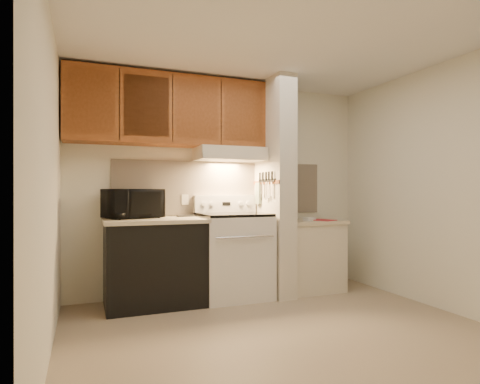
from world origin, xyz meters
TOP-DOWN VIEW (x-y plane):
  - floor at (0.00, 0.00)m, footprint 3.60×3.60m
  - ceiling at (0.00, 0.00)m, footprint 3.60×3.60m
  - wall_back at (0.00, 1.50)m, footprint 3.60×2.50m
  - wall_left at (-1.80, 0.00)m, footprint 0.02×3.00m
  - wall_right at (1.80, 0.00)m, footprint 0.02×3.00m
  - backsplash at (0.00, 1.49)m, footprint 2.60×0.02m
  - range_body at (0.00, 1.16)m, footprint 0.76×0.65m
  - oven_window at (0.00, 0.84)m, footprint 0.50×0.01m
  - oven_handle at (0.00, 0.80)m, footprint 0.65×0.02m
  - cooktop at (0.00, 1.16)m, footprint 0.74×0.64m
  - range_backguard at (0.00, 1.44)m, footprint 0.76×0.08m
  - range_display at (0.00, 1.40)m, footprint 0.10×0.01m
  - range_knob_left_outer at (-0.28, 1.40)m, footprint 0.05×0.02m
  - range_knob_left_inner at (-0.18, 1.40)m, footprint 0.05×0.02m
  - range_knob_right_inner at (0.18, 1.40)m, footprint 0.05×0.02m
  - range_knob_right_outer at (0.28, 1.40)m, footprint 0.05×0.02m
  - dishwasher_front at (-0.88, 1.17)m, footprint 1.00×0.63m
  - left_countertop at (-0.88, 1.17)m, footprint 1.04×0.67m
  - spoon_rest at (-0.48, 1.36)m, footprint 0.24×0.10m
  - teal_jar at (-0.83, 1.39)m, footprint 0.11×0.11m
  - outlet at (-0.48, 1.48)m, footprint 0.08×0.01m
  - microwave at (-1.09, 1.31)m, footprint 0.66×0.55m
  - partition_pillar at (0.51, 1.15)m, footprint 0.22×0.70m
  - pillar_trim at (0.39, 1.15)m, footprint 0.01×0.70m
  - knife_strip at (0.39, 1.10)m, footprint 0.02×0.42m
  - knife_blade_a at (0.38, 0.95)m, footprint 0.01×0.03m
  - knife_handle_a at (0.38, 0.94)m, footprint 0.02×0.02m
  - knife_blade_b at (0.38, 1.03)m, footprint 0.01×0.04m
  - knife_handle_b at (0.38, 1.02)m, footprint 0.02×0.02m
  - knife_blade_c at (0.38, 1.09)m, footprint 0.01×0.04m
  - knife_handle_c at (0.38, 1.09)m, footprint 0.02×0.02m
  - knife_blade_d at (0.38, 1.19)m, footprint 0.01×0.04m
  - knife_handle_d at (0.38, 1.18)m, footprint 0.02×0.02m
  - knife_blade_e at (0.38, 1.27)m, footprint 0.01×0.04m
  - knife_handle_e at (0.38, 1.27)m, footprint 0.02×0.02m
  - oven_mitt at (0.38, 1.32)m, footprint 0.03×0.11m
  - right_cab_base at (0.97, 1.15)m, footprint 0.70×0.60m
  - right_countertop at (0.97, 1.15)m, footprint 0.74×0.64m
  - red_folder at (1.07, 1.00)m, footprint 0.30×0.34m
  - white_box at (0.92, 1.05)m, footprint 0.16×0.13m
  - range_hood at (0.00, 1.28)m, footprint 0.78×0.44m
  - hood_lip at (0.00, 1.07)m, footprint 0.78×0.04m
  - upper_cabinets at (-0.69, 1.32)m, footprint 2.18×0.33m
  - cab_door_a at (-1.51, 1.17)m, footprint 0.46×0.01m
  - cab_gap_a at (-1.23, 1.16)m, footprint 0.01×0.01m
  - cab_door_b at (-0.96, 1.17)m, footprint 0.46×0.01m
  - cab_gap_b at (-0.69, 1.16)m, footprint 0.01×0.01m
  - cab_door_c at (-0.42, 1.17)m, footprint 0.46×0.01m
  - cab_gap_c at (-0.14, 1.16)m, footprint 0.01×0.01m
  - cab_door_d at (0.13, 1.17)m, footprint 0.46×0.01m

SIDE VIEW (x-z plane):
  - floor at x=0.00m, z-range 0.00..0.00m
  - right_cab_base at x=0.97m, z-range 0.00..0.81m
  - dishwasher_front at x=-0.88m, z-range 0.00..0.87m
  - range_body at x=0.00m, z-range 0.00..0.92m
  - oven_window at x=0.00m, z-range 0.35..0.65m
  - oven_handle at x=0.00m, z-range 0.71..0.73m
  - right_countertop at x=0.97m, z-range 0.81..0.85m
  - red_folder at x=1.07m, z-range 0.85..0.86m
  - white_box at x=0.92m, z-range 0.85..0.89m
  - left_countertop at x=-0.88m, z-range 0.87..0.91m
  - spoon_rest at x=-0.48m, z-range 0.91..0.93m
  - cooktop at x=0.00m, z-range 0.92..0.95m
  - teal_jar at x=-0.83m, z-range 0.91..1.01m
  - range_backguard at x=0.00m, z-range 0.95..1.15m
  - range_display at x=0.00m, z-range 1.03..1.07m
  - range_knob_left_outer at x=-0.28m, z-range 1.03..1.07m
  - range_knob_left_inner at x=-0.18m, z-range 1.03..1.07m
  - range_knob_right_inner at x=0.18m, z-range 1.03..1.07m
  - range_knob_right_outer at x=0.28m, z-range 1.03..1.07m
  - microwave at x=-1.09m, z-range 0.91..1.22m
  - outlet at x=-0.48m, z-range 1.04..1.16m
  - oven_mitt at x=0.38m, z-range 1.05..1.30m
  - knife_blade_c at x=0.38m, z-range 1.10..1.30m
  - knife_blade_b at x=0.38m, z-range 1.12..1.30m
  - knife_blade_e at x=0.38m, z-range 1.12..1.30m
  - knife_blade_a at x=0.38m, z-range 1.14..1.30m
  - knife_blade_d at x=0.38m, z-range 1.14..1.30m
  - backsplash at x=0.00m, z-range 0.92..1.55m
  - wall_back at x=0.00m, z-range 1.24..1.26m
  - wall_left at x=-1.80m, z-range 0.00..2.50m
  - wall_right at x=1.80m, z-range 0.00..2.50m
  - partition_pillar at x=0.51m, z-range 0.00..2.50m
  - pillar_trim at x=0.39m, z-range 1.28..1.32m
  - knife_strip at x=0.39m, z-range 1.30..1.34m
  - knife_handle_a at x=0.38m, z-range 1.32..1.42m
  - knife_handle_b at x=0.38m, z-range 1.32..1.42m
  - knife_handle_c at x=0.38m, z-range 1.32..1.42m
  - knife_handle_d at x=0.38m, z-range 1.32..1.42m
  - knife_handle_e at x=0.38m, z-range 1.32..1.42m
  - hood_lip at x=0.00m, z-range 1.55..1.61m
  - range_hood at x=0.00m, z-range 1.55..1.70m
  - upper_cabinets at x=-0.69m, z-range 1.70..2.47m
  - cab_door_a at x=-1.51m, z-range 1.77..2.40m
  - cab_gap_a at x=-1.23m, z-range 1.72..2.45m
  - cab_door_b at x=-0.96m, z-range 1.77..2.40m
  - cab_gap_b at x=-0.69m, z-range 1.72..2.45m
  - cab_door_c at x=-0.42m, z-range 1.77..2.40m
  - cab_gap_c at x=-0.14m, z-range 1.72..2.45m
  - cab_door_d at x=0.13m, z-range 1.77..2.40m
  - ceiling at x=0.00m, z-range 2.50..2.50m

